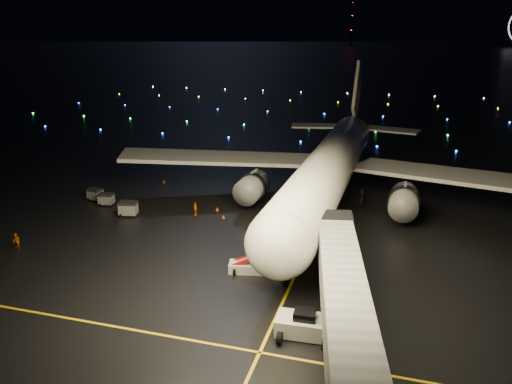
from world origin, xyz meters
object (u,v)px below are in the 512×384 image
Objects in this scene: crew_b at (16,241)px; belt_loader at (250,258)px; crew_c at (195,209)px; baggage_cart_1 at (106,199)px; pushback_tug at (305,323)px; airliner at (335,137)px; baggage_cart_0 at (128,209)px; baggage_cart_2 at (95,194)px.

belt_loader is at bearing 17.33° from crew_b.
baggage_cart_1 is (-13.23, 0.43, -0.10)m from crew_c.
crew_c is (-18.45, 22.05, -0.15)m from pushback_tug.
belt_loader is at bearing -99.23° from airliner.
baggage_cart_0 is (-19.55, 10.60, -0.57)m from belt_loader.
crew_c is 8.58m from baggage_cart_0.
airliner is at bearing 54.50° from crew_b.
baggage_cart_0 is (-26.69, 19.65, -0.12)m from pushback_tug.
baggage_cart_2 is at bearing -161.03° from airliner.
crew_c is 0.82× the size of baggage_cart_0.
airliner is 32.27m from baggage_cart_1.
pushback_tug is at bearing -48.68° from baggage_cart_0.
crew_b is at bearing -129.67° from baggage_cart_0.
airliner is 29.10m from baggage_cart_0.
baggage_cart_1 is (1.47, 15.30, -0.08)m from crew_b.
crew_b reaches higher than baggage_cart_2.
crew_b is 0.80× the size of baggage_cart_0.
crew_b is at bearing 164.72° from pushback_tug.
baggage_cart_0 is at bearing 75.85° from crew_b.
pushback_tug is 2.45× the size of crew_c.
airliner is at bearing 18.48° from baggage_cart_0.
baggage_cart_1 is (-24.53, 13.43, -0.70)m from belt_loader.
pushback_tug is 33.91m from crew_b.
airliner reaches higher than pushback_tug.
crew_c is at bearing 3.90° from baggage_cart_0.
belt_loader reaches higher than pushback_tug.
airliner is at bearing 67.56° from belt_loader.
crew_c is (14.70, 14.87, 0.03)m from crew_b.
belt_loader reaches higher than baggage_cart_1.
airliner reaches higher than baggage_cart_0.
baggage_cart_0 is (6.46, 12.48, 0.06)m from crew_b.
crew_c reaches higher than baggage_cart_1.
airliner is 35.02× the size of crew_b.
baggage_cart_2 reaches higher than baggage_cart_1.
pushback_tug reaches higher than baggage_cart_2.
baggage_cart_1 is 2.88m from baggage_cart_2.
airliner is at bearing 117.84° from crew_c.
crew_b is 14.05m from baggage_cart_0.
pushback_tug is 11.54m from belt_loader.
airliner reaches higher than baggage_cart_2.
baggage_cart_2 is (-34.24, 23.79, -0.22)m from pushback_tug.
pushback_tug is at bearing 0.99° from crew_b.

